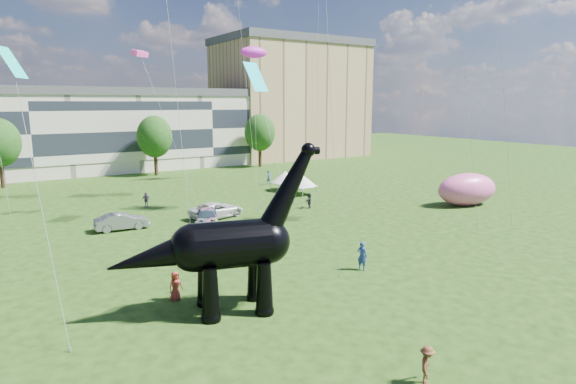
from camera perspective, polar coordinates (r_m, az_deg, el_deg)
ground at (r=25.49m, az=4.97°, el=-14.56°), size 220.00×220.00×0.00m
terrace_row at (r=80.54m, az=-28.49°, el=5.87°), size 78.00×11.00×12.00m
apartment_block at (r=99.30m, az=0.28°, el=10.67°), size 28.00×18.00×22.00m
tree_mid_right at (r=74.69m, az=-15.56°, el=6.72°), size 5.20×5.20×9.44m
tree_far_right at (r=81.88m, az=-3.37°, el=7.38°), size 5.20×5.20×9.44m
dinosaur_sculpture at (r=25.15m, az=-7.60°, el=-6.59°), size 11.07×4.58×9.08m
car_grey at (r=43.83m, az=-19.13°, el=-3.32°), size 4.55×1.86×1.47m
car_white at (r=46.27m, az=-8.44°, el=-2.11°), size 5.75×3.52×1.49m
car_dark at (r=43.60m, az=-9.59°, el=-2.98°), size 3.82×5.28×1.42m
gazebo_near at (r=57.12m, az=1.61°, el=1.41°), size 4.27×4.27×2.45m
gazebo_far at (r=59.76m, az=-0.33°, el=1.80°), size 4.14×4.14×2.42m
inflatable_pink at (r=54.49m, az=20.45°, el=0.31°), size 7.54×4.95×3.47m
visitors at (r=37.35m, az=-13.69°, el=-5.17°), size 46.32×44.35×1.90m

